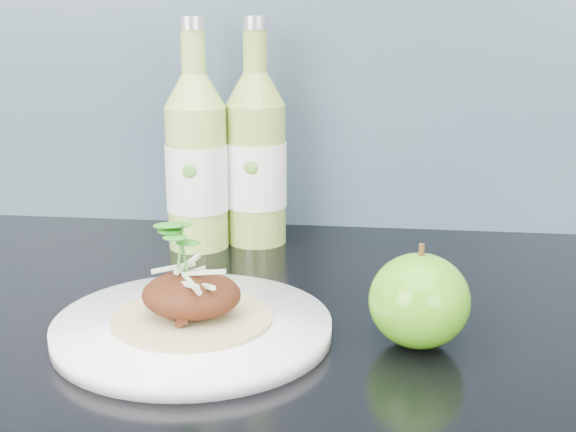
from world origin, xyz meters
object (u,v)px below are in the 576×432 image
(dinner_plate, at_px, (193,328))
(green_apple, at_px, (419,301))
(cider_bottle_left, at_px, (197,163))
(cider_bottle_right, at_px, (256,159))

(dinner_plate, distance_m, green_apple, 0.21)
(dinner_plate, relative_size, cider_bottle_left, 1.05)
(cider_bottle_right, bearing_deg, cider_bottle_left, -173.04)
(cider_bottle_left, xyz_separation_m, cider_bottle_right, (0.07, 0.03, 0.00))
(dinner_plate, distance_m, cider_bottle_right, 0.31)
(dinner_plate, height_order, cider_bottle_left, cider_bottle_left)
(green_apple, relative_size, cider_bottle_left, 0.42)
(dinner_plate, xyz_separation_m, cider_bottle_left, (-0.06, 0.27, 0.10))
(green_apple, bearing_deg, dinner_plate, -178.30)
(green_apple, height_order, cider_bottle_left, cider_bottle_left)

